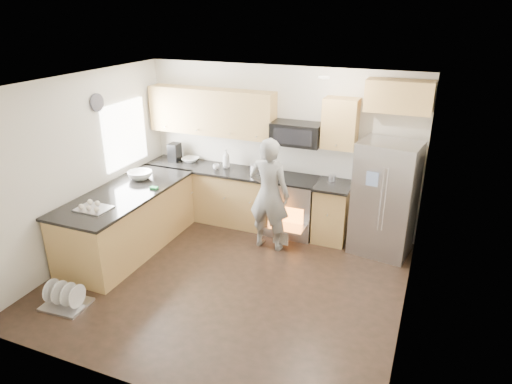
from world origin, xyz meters
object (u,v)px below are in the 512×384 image
at_px(refrigerator, 385,199).
at_px(person, 269,195).
at_px(stove_range, 293,193).
at_px(dish_rack, 65,300).

height_order(refrigerator, person, person).
bearing_deg(stove_range, dish_rack, -123.45).
height_order(stove_range, dish_rack, stove_range).
distance_m(refrigerator, person, 1.67).
distance_m(stove_range, person, 0.65).
xyz_separation_m(stove_range, refrigerator, (1.42, -0.10, 0.17)).
relative_size(refrigerator, dish_rack, 3.06).
height_order(stove_range, person, stove_range).
bearing_deg(refrigerator, dish_rack, -131.16).
distance_m(person, dish_rack, 3.05).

